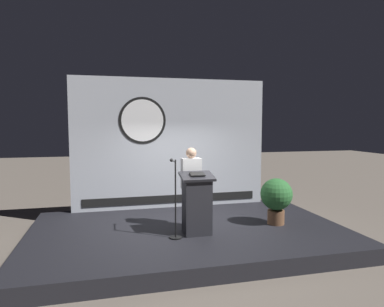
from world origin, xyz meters
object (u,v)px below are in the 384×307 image
at_px(podium, 197,204).
at_px(microphone_stand, 175,210).
at_px(potted_plant, 276,197).
at_px(speaker_person, 191,187).

relative_size(podium, microphone_stand, 0.82).
distance_m(podium, microphone_stand, 0.47).
xyz_separation_m(microphone_stand, potted_plant, (2.28, 0.32, 0.07)).
bearing_deg(speaker_person, potted_plant, -7.92).
distance_m(speaker_person, potted_plant, 1.85).
bearing_deg(microphone_stand, podium, 11.97).
xyz_separation_m(podium, speaker_person, (0.00, 0.48, 0.25)).
height_order(speaker_person, potted_plant, speaker_person).
height_order(speaker_person, microphone_stand, speaker_person).
bearing_deg(potted_plant, microphone_stand, -171.90).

